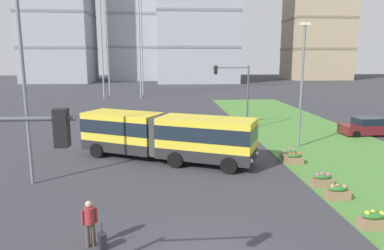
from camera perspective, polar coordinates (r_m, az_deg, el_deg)
grass_median at (r=24.80m, az=26.26°, el=-5.91°), size 10.00×70.00×0.08m
articulated_bus at (r=23.27m, az=-4.30°, el=-1.74°), size 11.67×7.42×3.00m
car_grey_wagon at (r=35.63m, az=-11.97°, el=0.98°), size 4.59×2.46×1.58m
car_maroon_sedan at (r=34.36m, az=26.40°, el=-0.28°), size 4.50×2.22×1.58m
pedestrian_crossing at (r=13.52m, az=-16.21°, el=-14.57°), size 0.53×0.36×1.74m
rolling_suitcase at (r=13.57m, az=-14.27°, el=-17.63°), size 0.37×0.43×0.97m
flower_planter_0 at (r=16.05m, az=27.21°, el=-13.47°), size 1.10×0.56×0.74m
flower_planter_1 at (r=18.40m, az=22.44°, el=-9.99°), size 1.10×0.56×0.74m
flower_planter_2 at (r=19.83m, az=20.23°, el=-8.33°), size 1.10×0.56×0.74m
flower_planter_3 at (r=23.38m, az=16.15°, el=-5.19°), size 1.10×0.56×0.74m
flower_planter_4 at (r=24.21m, az=15.39°, el=-4.60°), size 1.10×0.56×0.74m
traffic_light_far_right at (r=33.12m, az=7.20°, el=6.23°), size 3.42×0.28×5.99m
streetlight_left at (r=20.15m, az=-25.45°, el=6.04°), size 0.70×0.28×9.88m
streetlight_median at (r=27.22m, az=17.31°, el=6.81°), size 0.70×0.28×9.16m
apartment_tower_westcentre at (r=114.75m, az=-7.57°, el=19.02°), size 21.48×19.92×46.38m
apartment_tower_eastcentre at (r=119.88m, az=19.66°, el=15.58°), size 18.02×15.61×35.71m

